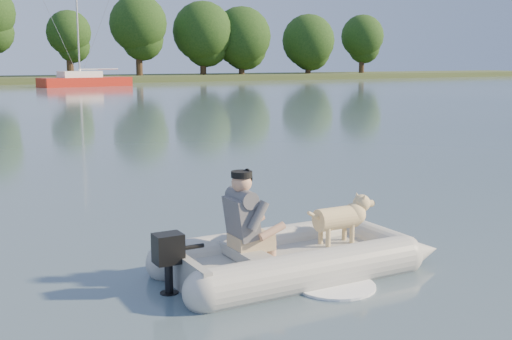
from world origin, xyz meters
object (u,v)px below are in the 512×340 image
dog (337,222)px  sailboat (85,81)px  dinghy (296,224)px  man (243,215)px

dog → sailboat: bearing=79.1°
dinghy → man: (-0.60, 0.05, 0.17)m
man → dog: (1.15, -0.01, -0.22)m
sailboat → dog: bearing=-112.1°
dinghy → sailboat: sailboat is taller
dog → dinghy: bearing=-175.4°
dinghy → man: 0.62m
dinghy → sailboat: (10.50, 49.38, -0.04)m
man → dog: man is taller
man → dog: 1.17m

